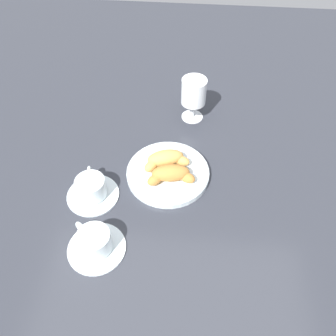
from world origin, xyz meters
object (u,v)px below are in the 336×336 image
juice_glass_left (194,94)px  croissant_large (166,159)px  pastry_plate (168,173)px  coffee_cup_near (92,189)px  coffee_cup_far (95,243)px  croissant_small (171,174)px

juice_glass_left → croissant_large: bearing=74.5°
juice_glass_left → pastry_plate: bearing=77.7°
croissant_large → coffee_cup_near: size_ratio=0.96×
croissant_large → coffee_cup_far: 0.29m
coffee_cup_near → coffee_cup_far: 0.16m
pastry_plate → coffee_cup_far: bearing=58.5°
coffee_cup_near → coffee_cup_far: same height
coffee_cup_far → coffee_cup_near: bearing=-73.7°
croissant_small → coffee_cup_near: croissant_small is taller
juice_glass_left → croissant_small: bearing=80.9°
croissant_small → coffee_cup_far: 0.26m
croissant_large → coffee_cup_far: size_ratio=0.96×
croissant_small → croissant_large: bearing=-70.7°
coffee_cup_near → croissant_small: bearing=-163.9°
pastry_plate → croissant_large: 0.04m
pastry_plate → juice_glass_left: size_ratio=1.62×
pastry_plate → croissant_small: croissant_small is taller
coffee_cup_far → juice_glass_left: size_ratio=0.97×
coffee_cup_near → coffee_cup_far: (-0.04, 0.15, 0.00)m
croissant_small → juice_glass_left: bearing=-99.1°
croissant_small → pastry_plate: bearing=-71.3°
croissant_small → coffee_cup_far: size_ratio=0.99×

